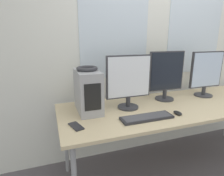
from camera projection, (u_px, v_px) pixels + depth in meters
wall_back at (156, 45)px, 2.31m from camera, size 8.00×0.07×2.70m
desk at (180, 107)px, 1.97m from camera, size 2.50×0.84×0.78m
pc_tower at (88, 91)px, 1.73m from camera, size 0.20×0.40×0.39m
headphones at (87, 69)px, 1.68m from camera, size 0.19×0.19×0.03m
monitor_main at (129, 81)px, 1.78m from camera, size 0.45×0.20×0.52m
monitor_right_near at (166, 75)px, 2.02m from camera, size 0.41×0.20×0.53m
monitor_right_far at (206, 73)px, 2.15m from camera, size 0.43×0.20×0.52m
keyboard at (147, 117)px, 1.60m from camera, size 0.46×0.14×0.02m
mouse at (178, 113)px, 1.69m from camera, size 0.06×0.10×0.03m
cell_phone at (76, 126)px, 1.45m from camera, size 0.11×0.17×0.01m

